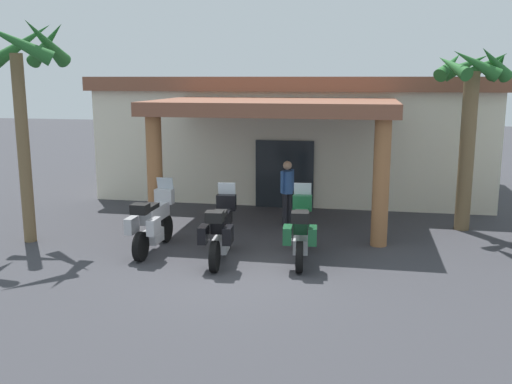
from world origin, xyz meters
The scene contains 8 objects.
ground_plane centered at (0.00, 0.00, 0.00)m, with size 80.00×80.00×0.00m, color #38383D.
motel_building centered at (-0.08, 9.36, 2.05)m, with size 13.19×11.29×4.01m.
motorcycle_silver centered at (-2.22, 0.90, 0.70)m, with size 0.70×2.21×1.61m.
motorcycle_black centered at (-0.49, 0.56, 0.70)m, with size 0.74×2.21×1.61m.
motorcycle_green centered at (1.24, 0.89, 0.70)m, with size 0.75×2.21×1.61m.
pedestrian centered at (0.42, 4.02, 1.03)m, with size 0.32×0.47×1.77m.
palm_tree_near_portico centered at (5.10, 4.52, 3.50)m, with size 1.99×1.99×4.83m.
palm_tree_roadside centered at (-5.51, 1.04, 4.19)m, with size 2.39×2.52×5.48m.
Camera 1 is at (2.87, -11.23, 3.99)m, focal length 40.42 mm.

